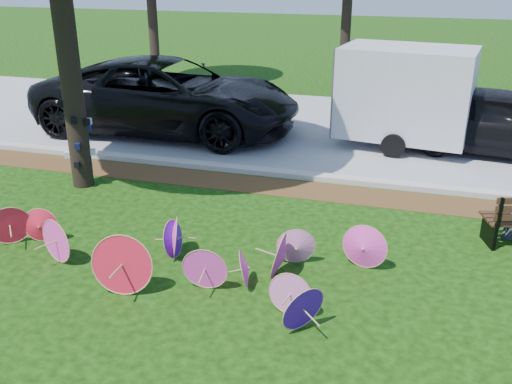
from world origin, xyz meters
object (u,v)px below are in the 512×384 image
at_px(cargo_trailer, 406,92).
at_px(black_van, 168,96).
at_px(parasol_pile, 184,253).
at_px(dark_pickup, 498,121).

bearing_deg(cargo_trailer, black_van, -168.32).
xyz_separation_m(parasol_pile, cargo_trailer, (2.87, 7.68, 1.06)).
bearing_deg(dark_pickup, cargo_trailer, 97.69).
height_order(parasol_pile, dark_pickup, dark_pickup).
bearing_deg(black_van, parasol_pile, -154.45).
distance_m(parasol_pile, black_van, 8.09).
distance_m(parasol_pile, cargo_trailer, 8.27).
xyz_separation_m(black_van, cargo_trailer, (6.38, 0.42, 0.41)).
bearing_deg(black_van, cargo_trailer, -86.48).
xyz_separation_m(parasol_pile, black_van, (-3.51, 7.26, 0.65)).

